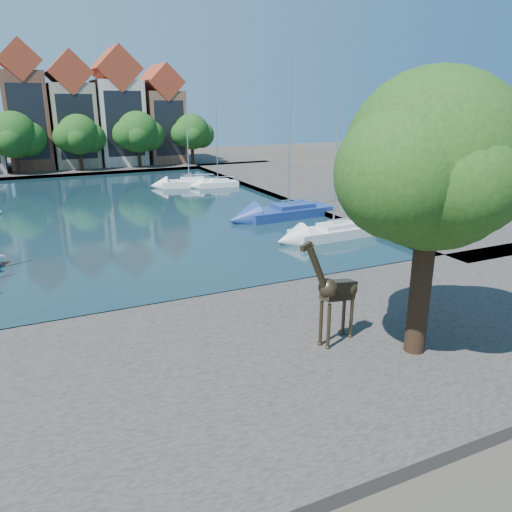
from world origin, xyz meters
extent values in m
plane|color=#38332B|center=(0.00, 0.00, 0.00)|extent=(160.00, 160.00, 0.00)
cube|color=black|center=(0.00, 24.00, 0.04)|extent=(38.00, 50.00, 0.08)
cube|color=#47413D|center=(0.00, -7.00, 0.25)|extent=(50.00, 14.00, 0.50)
cube|color=#47413D|center=(0.00, 56.00, 0.25)|extent=(60.00, 16.00, 0.50)
cube|color=#47413D|center=(25.00, 24.00, 0.25)|extent=(14.00, 52.00, 0.50)
cylinder|color=#332114|center=(7.50, -9.00, 3.25)|extent=(0.80, 0.80, 5.50)
sphere|color=#1B4012|center=(7.50, -9.00, 7.92)|extent=(6.40, 6.40, 6.40)
sphere|color=#1B4012|center=(9.42, -8.70, 7.28)|extent=(4.80, 4.80, 4.80)
sphere|color=#1B4012|center=(5.74, -9.40, 7.60)|extent=(4.48, 4.48, 4.48)
cube|color=brown|center=(-4.00, 56.00, 7.00)|extent=(5.39, 9.00, 13.00)
cube|color=#9A441E|center=(-4.00, 56.00, 14.71)|extent=(5.44, 9.18, 5.44)
cube|color=black|center=(-4.00, 51.52, 7.00)|extent=(4.40, 0.05, 9.75)
cube|color=tan|center=(2.00, 56.00, 6.25)|extent=(5.88, 9.00, 11.50)
cube|color=#9A441E|center=(2.00, 56.00, 13.32)|extent=(5.94, 9.18, 5.94)
cube|color=black|center=(2.00, 51.52, 6.25)|extent=(4.80, 0.05, 8.62)
cube|color=beige|center=(8.50, 56.00, 6.50)|extent=(6.37, 9.00, 12.00)
cube|color=#9A441E|center=(8.50, 56.00, 13.93)|extent=(6.43, 9.18, 6.43)
cube|color=black|center=(8.50, 51.52, 6.50)|extent=(5.20, 0.05, 9.00)
cube|color=brown|center=(15.00, 56.00, 5.75)|extent=(5.39, 9.00, 10.50)
cube|color=#9A441E|center=(15.00, 56.00, 12.21)|extent=(5.44, 9.18, 5.44)
cube|color=black|center=(15.00, 51.52, 5.75)|extent=(4.40, 0.05, 7.88)
cylinder|color=#332114|center=(-6.00, 50.50, 2.10)|extent=(0.50, 0.50, 3.20)
sphere|color=#194012|center=(-6.00, 50.50, 5.50)|extent=(6.00, 6.00, 6.00)
sphere|color=#194012|center=(-4.20, 50.80, 4.90)|extent=(4.50, 4.50, 4.50)
cylinder|color=#332114|center=(2.00, 50.50, 2.10)|extent=(0.50, 0.50, 3.20)
sphere|color=#194012|center=(2.00, 50.50, 5.32)|extent=(5.40, 5.40, 5.40)
sphere|color=#194012|center=(3.62, 50.80, 4.78)|extent=(4.05, 4.05, 4.05)
sphere|color=#194012|center=(0.51, 50.10, 5.05)|extent=(3.78, 3.78, 3.78)
cylinder|color=#332114|center=(10.00, 50.50, 2.10)|extent=(0.50, 0.50, 3.20)
sphere|color=#194012|center=(10.00, 50.50, 5.44)|extent=(5.80, 5.80, 5.80)
sphere|color=#194012|center=(11.74, 50.80, 4.86)|extent=(4.35, 4.35, 4.35)
sphere|color=#194012|center=(8.40, 50.10, 5.15)|extent=(4.06, 4.06, 4.06)
cylinder|color=#332114|center=(18.00, 50.50, 2.10)|extent=(0.50, 0.50, 3.20)
sphere|color=#194012|center=(18.00, 50.50, 5.26)|extent=(5.20, 5.20, 5.20)
sphere|color=#194012|center=(19.56, 50.80, 4.74)|extent=(3.90, 3.90, 3.90)
sphere|color=#194012|center=(16.57, 50.10, 5.00)|extent=(3.64, 3.64, 3.64)
cylinder|color=#352B1A|center=(4.49, -7.44, 1.45)|extent=(0.15, 0.15, 1.90)
cylinder|color=#352B1A|center=(4.38, -7.05, 1.45)|extent=(0.15, 0.15, 1.90)
cylinder|color=#352B1A|center=(5.88, -7.01, 1.45)|extent=(0.15, 0.15, 1.90)
cylinder|color=#352B1A|center=(5.76, -6.63, 1.45)|extent=(0.15, 0.15, 1.90)
cube|color=#352B1A|center=(5.17, -7.02, 2.72)|extent=(1.91, 1.02, 1.11)
cylinder|color=#352B1A|center=(3.88, -7.42, 3.96)|extent=(1.25, 0.62, 1.97)
cube|color=#352B1A|center=(3.26, -7.61, 4.93)|extent=(0.55, 0.31, 0.30)
cube|color=silver|center=(14.79, 7.71, 0.55)|extent=(6.71, 2.57, 0.94)
cube|color=silver|center=(14.79, 7.71, 0.86)|extent=(2.96, 1.73, 0.52)
cylinder|color=#B2B2B7|center=(14.79, 7.71, 5.32)|extent=(0.12, 0.12, 9.03)
cube|color=navy|center=(15.00, 15.03, 0.60)|extent=(8.15, 3.28, 1.03)
cube|color=navy|center=(15.00, 15.03, 0.94)|extent=(3.61, 2.17, 0.57)
cylinder|color=#B2B2B7|center=(15.00, 15.03, 7.00)|extent=(0.14, 0.14, 12.23)
cube|color=white|center=(15.00, 32.16, 0.48)|extent=(4.85, 2.15, 0.80)
cube|color=white|center=(15.00, 32.16, 0.75)|extent=(2.17, 1.37, 0.45)
cylinder|color=#B2B2B7|center=(15.00, 32.16, 4.87)|extent=(0.11, 0.11, 8.34)
cube|color=white|center=(12.00, 33.70, 0.56)|extent=(6.53, 3.49, 0.95)
cube|color=white|center=(12.00, 33.70, 0.87)|extent=(2.98, 2.08, 0.53)
cylinder|color=#B2B2B7|center=(12.00, 33.70, 4.96)|extent=(0.13, 0.13, 8.28)
camera|label=1|loc=(-5.64, -22.32, 9.99)|focal=35.00mm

